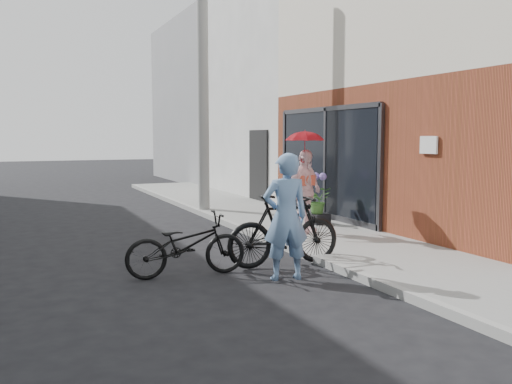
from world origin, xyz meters
TOP-DOWN VIEW (x-y plane):
  - ground at (0.00, 0.00)m, footprint 80.00×80.00m
  - sidewalk at (2.10, 2.00)m, footprint 2.20×24.00m
  - curb at (0.94, 2.00)m, footprint 0.12×24.00m
  - brick_building at (7.19, 2.01)m, footprint 8.09×8.00m
  - plaster_building at (7.20, 9.00)m, footprint 8.00×6.00m
  - east_building_far at (7.20, 16.00)m, footprint 8.00×8.00m
  - utility_pole at (1.10, 6.00)m, footprint 0.28×0.28m
  - officer at (0.05, -0.52)m, footprint 0.70×0.52m
  - bike_left at (-1.15, 0.20)m, footprint 1.74×0.73m
  - bike_right at (0.39, 0.19)m, footprint 1.85×0.59m
  - kimono_woman at (1.75, 1.99)m, footprint 1.01×0.73m
  - parasol at (1.75, 1.99)m, footprint 0.71×0.71m
  - planter at (2.56, 2.82)m, footprint 0.47×0.47m
  - potted_plant at (2.56, 2.82)m, footprint 0.51×0.44m

SIDE VIEW (x-z plane):
  - ground at x=0.00m, z-range 0.00..0.00m
  - sidewalk at x=2.10m, z-range 0.00..0.12m
  - curb at x=0.94m, z-range 0.00..0.12m
  - planter at x=2.56m, z-range 0.12..0.33m
  - bike_left at x=-1.15m, z-range 0.00..0.89m
  - bike_right at x=0.39m, z-range 0.00..1.10m
  - potted_plant at x=2.56m, z-range 0.33..0.90m
  - officer at x=0.05m, z-range 0.00..1.74m
  - kimono_woman at x=1.75m, z-range 0.12..1.72m
  - parasol at x=1.75m, z-range 1.72..2.34m
  - brick_building at x=7.19m, z-range -0.01..5.99m
  - plaster_building at x=7.20m, z-range 0.00..7.00m
  - east_building_far at x=7.20m, z-range 0.00..7.00m
  - utility_pole at x=1.10m, z-range 0.00..7.00m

